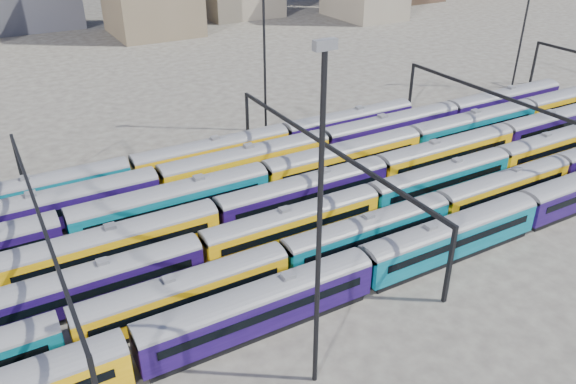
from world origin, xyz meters
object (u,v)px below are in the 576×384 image
rake_1 (184,290)px  mast_2 (319,222)px  rake_0 (259,303)px  rake_2 (201,249)px

rake_1 → mast_2: 17.56m
rake_0 → mast_2: 13.26m
rake_0 → rake_1: (-4.67, 5.00, -0.24)m
mast_2 → rake_2: bearing=97.4°
rake_2 → mast_2: 20.56m
rake_0 → mast_2: (1.09, -7.00, 11.21)m
rake_0 → mast_2: bearing=-81.1°
rake_1 → mast_2: mast_2 is taller
rake_0 → rake_1: rake_0 is taller
rake_1 → mast_2: size_ratio=5.33×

